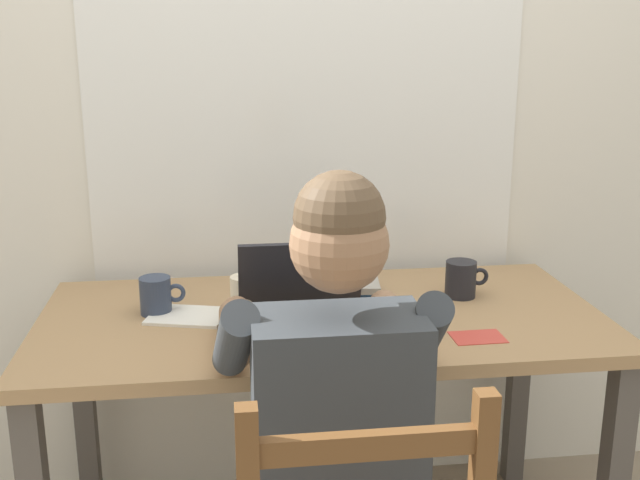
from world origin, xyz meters
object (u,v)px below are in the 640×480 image
Objects in this scene: laptop at (306,311)px; computer_mouse at (424,325)px; coffee_mug_spare at (156,295)px; coffee_mug_dark at (461,279)px; coffee_mug_white at (246,293)px; seated_person at (330,418)px; book_stack_main at (353,287)px; desk at (322,348)px; landscape_photo_print at (478,337)px.

computer_mouse is at bearing -9.34° from laptop.
coffee_mug_dark is at bearing 1.83° from coffee_mug_spare.
coffee_mug_dark reaches higher than coffee_mug_white.
book_stack_main is (0.15, 0.59, 0.09)m from seated_person.
coffee_mug_spare reaches higher than book_stack_main.
coffee_mug_spare is (-0.40, 0.50, 0.12)m from seated_person.
coffee_mug_dark is 0.76× the size of book_stack_main.
laptop is at bearing -48.56° from coffee_mug_white.
coffee_mug_spare is at bearing 155.75° from laptop.
coffee_mug_white reaches higher than computer_mouse.
book_stack_main is (-0.13, 0.31, 0.00)m from computer_mouse.
desk is 0.31m from computer_mouse.
coffee_mug_spare reaches higher than landscape_photo_print.
coffee_mug_white is (-0.14, 0.16, -0.00)m from laptop.
seated_person is 0.65m from coffee_mug_spare.
laptop is at bearing 165.37° from landscape_photo_print.
book_stack_main is at bearing 57.29° from laptop.
coffee_mug_dark is at bearing 55.03° from computer_mouse.
book_stack_main is at bearing 9.20° from coffee_mug_spare.
computer_mouse is 0.77× the size of landscape_photo_print.
seated_person is (-0.04, -0.44, 0.03)m from desk.
laptop is 0.22m from coffee_mug_white.
laptop reaches higher than desk.
seated_person is 0.53m from coffee_mug_white.
seated_person is 3.78× the size of laptop.
coffee_mug_white reaches higher than desk.
laptop is 0.42m from coffee_mug_spare.
landscape_photo_print is at bearing 29.62° from seated_person.
desk is 1.21× the size of seated_person.
coffee_mug_dark is at bearing 79.63° from landscape_photo_print.
desk is 0.19m from laptop.
desk is at bearing 146.26° from computer_mouse.
laptop is 0.30m from computer_mouse.
coffee_mug_spare reaches higher than coffee_mug_white.
laptop is 1.99× the size of book_stack_main.
desk is at bearing 148.58° from landscape_photo_print.
seated_person is 10.78× the size of coffee_mug_white.
coffee_mug_white is 0.92× the size of coffee_mug_dark.
landscape_photo_print is (0.80, -0.28, -0.05)m from coffee_mug_spare.
coffee_mug_white is 0.89× the size of landscape_photo_print.
seated_person is at bearing -104.33° from book_stack_main.
laptop is at bearing -156.96° from coffee_mug_dark.
seated_person reaches higher than coffee_mug_dark.
landscape_photo_print is (0.36, -0.21, 0.10)m from desk.
coffee_mug_spare is (-0.24, 0.01, 0.00)m from coffee_mug_white.
seated_person is 0.71m from coffee_mug_dark.
coffee_mug_spare is 0.85m from landscape_photo_print.
laptop reaches higher than coffee_mug_spare.
coffee_mug_dark reaches higher than landscape_photo_print.
desk is 0.43m from landscape_photo_print.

